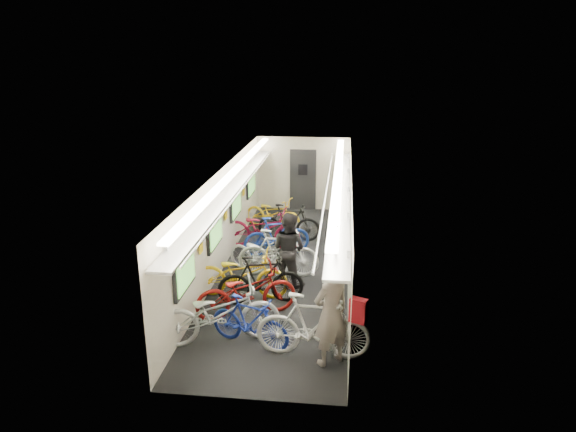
% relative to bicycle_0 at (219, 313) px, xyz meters
% --- Properties ---
extents(train_car_shell, '(10.00, 10.00, 10.00)m').
position_rel_bicycle_0_xyz_m(train_car_shell, '(0.42, 4.17, 1.09)').
color(train_car_shell, black).
rests_on(train_car_shell, ground).
extents(bicycle_0, '(2.30, 1.42, 1.14)m').
position_rel_bicycle_0_xyz_m(bicycle_0, '(0.00, 0.00, 0.00)').
color(bicycle_0, '#B5B6BA').
rests_on(bicycle_0, ground).
extents(bicycle_1, '(1.60, 0.94, 0.93)m').
position_rel_bicycle_0_xyz_m(bicycle_1, '(0.55, -0.05, -0.11)').
color(bicycle_1, navy).
rests_on(bicycle_1, ground).
extents(bicycle_2, '(2.12, 1.47, 1.05)m').
position_rel_bicycle_0_xyz_m(bicycle_2, '(0.30, 0.99, -0.04)').
color(bicycle_2, maroon).
rests_on(bicycle_2, ground).
extents(bicycle_3, '(1.85, 0.91, 1.07)m').
position_rel_bicycle_0_xyz_m(bicycle_3, '(0.49, 1.55, -0.04)').
color(bicycle_3, black).
rests_on(bicycle_3, ground).
extents(bicycle_4, '(2.00, 0.71, 1.05)m').
position_rel_bicycle_0_xyz_m(bicycle_4, '(0.03, 1.82, -0.05)').
color(bicycle_4, yellow).
rests_on(bicycle_4, ground).
extents(bicycle_5, '(1.89, 0.57, 1.13)m').
position_rel_bicycle_0_xyz_m(bicycle_5, '(0.67, 2.97, -0.00)').
color(bicycle_5, silver).
rests_on(bicycle_5, ground).
extents(bicycle_6, '(1.87, 1.31, 0.93)m').
position_rel_bicycle_0_xyz_m(bicycle_6, '(0.25, 3.08, -0.10)').
color(bicycle_6, '#B4B5B9').
rests_on(bicycle_6, ground).
extents(bicycle_7, '(1.80, 1.10, 1.04)m').
position_rel_bicycle_0_xyz_m(bicycle_7, '(0.46, 4.24, -0.05)').
color(bicycle_7, navy).
rests_on(bicycle_7, ground).
extents(bicycle_8, '(2.19, 1.07, 1.10)m').
position_rel_bicycle_0_xyz_m(bicycle_8, '(0.02, 4.69, -0.02)').
color(bicycle_8, maroon).
rests_on(bicycle_8, ground).
extents(bicycle_9, '(1.75, 0.55, 1.04)m').
position_rel_bicycle_0_xyz_m(bicycle_9, '(0.65, 5.36, -0.05)').
color(bicycle_9, black).
rests_on(bicycle_9, ground).
extents(bicycle_10, '(1.90, 1.23, 0.94)m').
position_rel_bicycle_0_xyz_m(bicycle_10, '(0.07, 6.34, -0.10)').
color(bicycle_10, yellow).
rests_on(bicycle_10, ground).
extents(bicycle_11, '(1.97, 0.60, 1.18)m').
position_rel_bicycle_0_xyz_m(bicycle_11, '(1.69, -0.30, 0.02)').
color(bicycle_11, silver).
rests_on(bicycle_11, ground).
extents(passenger_near, '(0.80, 0.77, 1.84)m').
position_rel_bicycle_0_xyz_m(passenger_near, '(1.98, -0.43, 0.35)').
color(passenger_near, gray).
rests_on(passenger_near, ground).
extents(passenger_mid, '(1.01, 0.93, 1.67)m').
position_rel_bicycle_0_xyz_m(passenger_mid, '(0.95, 2.57, 0.26)').
color(passenger_mid, black).
rests_on(passenger_mid, ground).
extents(backpack, '(0.29, 0.23, 0.38)m').
position_rel_bicycle_0_xyz_m(backpack, '(2.40, -0.98, 0.71)').
color(backpack, red).
rests_on(backpack, passenger_near).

